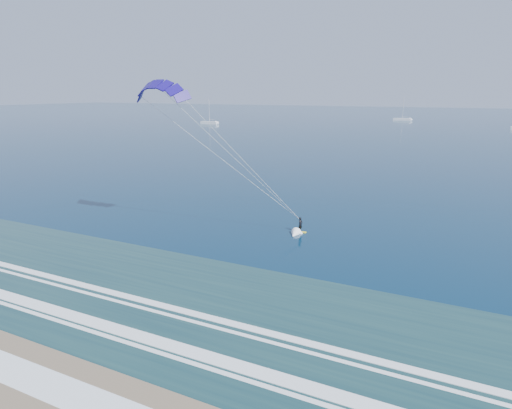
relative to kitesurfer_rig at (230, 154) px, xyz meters
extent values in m
cube|color=#1E423F|center=(-1.37, -18.82, -8.57)|extent=(600.00, 22.00, 0.03)
cube|color=white|center=(-1.37, -25.32, -8.55)|extent=(600.00, 0.90, 0.07)
cube|color=white|center=(-1.37, -21.32, -8.55)|extent=(600.00, 1.10, 0.07)
cube|color=white|center=(-1.37, -17.32, -8.55)|extent=(600.00, 0.70, 0.07)
cube|color=yellow|center=(6.62, 3.62, -8.55)|extent=(1.29, 0.42, 0.07)
imported|color=black|center=(6.62, 3.62, -7.72)|extent=(0.54, 0.67, 1.59)
cone|color=white|center=(6.47, 2.32, -8.51)|extent=(1.31, 1.74, 1.10)
cube|color=white|center=(-92.68, 141.02, -7.99)|extent=(8.66, 2.40, 1.20)
cylinder|color=silver|center=(-92.68, 141.02, -2.09)|extent=(0.18, 0.18, 10.59)
cylinder|color=silver|center=(-91.48, 141.02, -6.59)|extent=(2.60, 0.12, 0.12)
cube|color=white|center=(-17.18, 208.94, -7.99)|extent=(8.98, 2.40, 1.20)
cylinder|color=silver|center=(-17.18, 208.94, -1.95)|extent=(0.18, 0.18, 10.87)
cylinder|color=silver|center=(-15.98, 208.94, -6.59)|extent=(2.60, 0.12, 0.12)
camera|label=1|loc=(23.77, -40.88, 6.33)|focal=32.00mm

